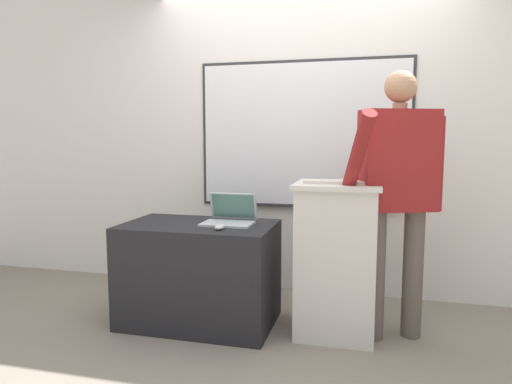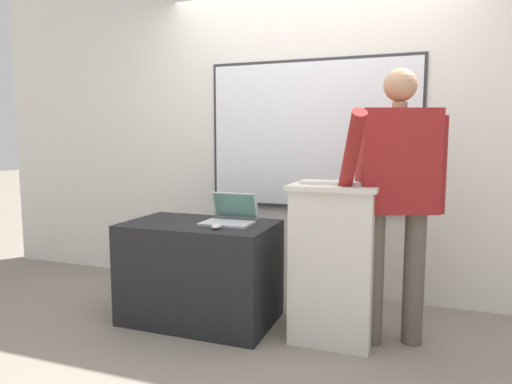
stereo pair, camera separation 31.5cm
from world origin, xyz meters
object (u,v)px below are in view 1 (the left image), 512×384
lectern_podium (337,258)px  computer_mouse_by_laptop (219,227)px  person_presenter (397,185)px  side_desk (199,273)px  laptop (230,216)px  wireless_keyboard (337,182)px  computer_mouse_by_keyboard (374,182)px

lectern_podium → computer_mouse_by_laptop: size_ratio=10.16×
person_presenter → computer_mouse_by_laptop: person_presenter is taller
lectern_podium → computer_mouse_by_laptop: (-0.74, -0.22, 0.22)m
person_presenter → side_desk: bearing=162.6°
side_desk → laptop: (0.21, 0.08, 0.41)m
side_desk → person_presenter: 1.47m
wireless_keyboard → computer_mouse_by_laptop: (-0.74, -0.16, -0.30)m
side_desk → computer_mouse_by_keyboard: 1.36m
wireless_keyboard → computer_mouse_by_laptop: size_ratio=4.22×
laptop → computer_mouse_by_keyboard: size_ratio=3.49×
wireless_keyboard → laptop: bearing=173.7°
person_presenter → computer_mouse_by_keyboard: size_ratio=17.23×
laptop → person_presenter: bearing=-0.1°
side_desk → laptop: bearing=20.6°
lectern_podium → computer_mouse_by_keyboard: 0.57m
computer_mouse_by_keyboard → lectern_podium: bearing=163.1°
lectern_podium → wireless_keyboard: size_ratio=2.41×
wireless_keyboard → computer_mouse_by_laptop: 0.81m
computer_mouse_by_laptop → computer_mouse_by_keyboard: computer_mouse_by_keyboard is taller
wireless_keyboard → lectern_podium: bearing=86.6°
person_presenter → computer_mouse_by_laptop: size_ratio=17.23×
wireless_keyboard → computer_mouse_by_keyboard: (0.23, -0.00, 0.01)m
side_desk → computer_mouse_by_keyboard: computer_mouse_by_keyboard is taller
side_desk → computer_mouse_by_keyboard: (1.18, -0.01, 0.68)m
side_desk → person_presenter: size_ratio=0.61×
laptop → computer_mouse_by_keyboard: (0.97, -0.09, 0.27)m
laptop → computer_mouse_by_laptop: (0.00, -0.24, -0.04)m
lectern_podium → side_desk: 0.97m
computer_mouse_by_laptop → computer_mouse_by_keyboard: 1.03m
computer_mouse_by_keyboard → wireless_keyboard: bearing=179.2°
side_desk → person_presenter: bearing=3.3°
wireless_keyboard → computer_mouse_by_laptop: wireless_keyboard is taller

